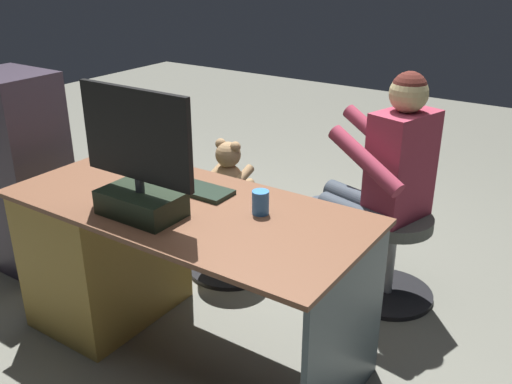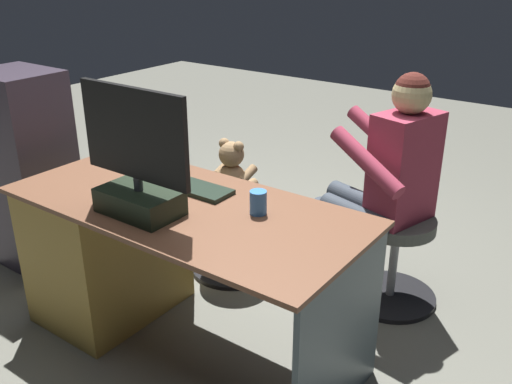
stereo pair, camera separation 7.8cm
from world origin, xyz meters
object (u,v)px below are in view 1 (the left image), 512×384
tv_remote (127,188)px  person (381,172)px  computer_mouse (141,172)px  teddy_bear (230,170)px  keyboard (188,187)px  office_chair_teddy (230,227)px  cup (260,202)px  monitor (139,174)px  desk (120,249)px  visitor_chair (392,251)px

tv_remote → person: (-0.81, -0.90, -0.04)m
computer_mouse → teddy_bear: 0.56m
tv_remote → teddy_bear: size_ratio=0.49×
keyboard → computer_mouse: 0.28m
tv_remote → office_chair_teddy: bearing=-72.5°
office_chair_teddy → person: person is taller
office_chair_teddy → teddy_bear: (0.00, -0.01, 0.34)m
person → teddy_bear: bearing=15.2°
cup → office_chair_teddy: size_ratio=0.20×
cup → person: 0.80m
keyboard → person: (-0.60, -0.74, -0.04)m
person → keyboard: bearing=51.0°
tv_remote → cup: bearing=-146.6°
monitor → office_chair_teddy: (0.18, -0.82, -0.62)m
keyboard → teddy_bear: 0.57m
office_chair_teddy → teddy_bear: bearing=-90.0°
tv_remote → office_chair_teddy: tv_remote is taller
desk → monitor: monitor is taller
person → tv_remote: bearing=47.8°
monitor → cup: 0.49m
desk → computer_mouse: size_ratio=16.24×
computer_mouse → cup: 0.69m
tv_remote → office_chair_teddy: 0.82m
keyboard → person: person is taller
monitor → office_chair_teddy: 1.05m
keyboard → office_chair_teddy: size_ratio=0.88×
cup → visitor_chair: size_ratio=0.21×
keyboard → teddy_bear: teddy_bear is taller
keyboard → office_chair_teddy: (0.17, -0.52, -0.46)m
visitor_chair → person: (0.09, 0.03, 0.43)m
monitor → visitor_chair: 1.40m
teddy_bear → person: person is taller
desk → person: 1.31m
office_chair_teddy → teddy_bear: size_ratio=1.56×
computer_mouse → office_chair_teddy: 0.71m
desk → keyboard: size_ratio=3.71×
desk → tv_remote: size_ratio=10.39×
office_chair_teddy → person: 0.90m
computer_mouse → person: person is taller
computer_mouse → visitor_chair: bearing=-141.8°
office_chair_teddy → teddy_bear: 0.34m
cup → visitor_chair: bearing=-109.6°
cup → person: (-0.19, -0.77, -0.08)m
desk → cup: 0.83m
desk → office_chair_teddy: 0.68m
monitor → keyboard: bearing=-86.8°
desk → visitor_chair: 1.36m
monitor → person: size_ratio=0.45×
visitor_chair → office_chair_teddy: bearing=16.0°
computer_mouse → tv_remote: computer_mouse is taller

